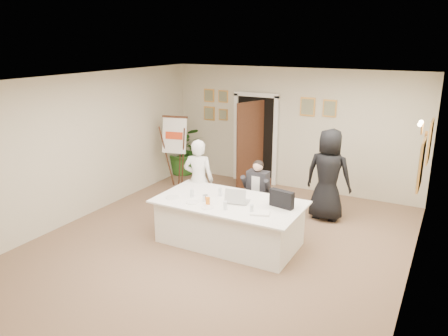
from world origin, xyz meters
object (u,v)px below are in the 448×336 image
object	(u,v)px
oj_glass	(208,201)
seated_man	(257,193)
standing_woman	(328,175)
conference_table	(229,222)
standing_man	(199,180)
potted_palm	(184,150)
steel_jug	(205,198)
flip_chart	(176,155)
laptop_bag	(282,199)
paper_stack	(260,213)
laptop	(239,194)

from	to	relation	value
oj_glass	seated_man	bearing A→B (deg)	76.34
seated_man	standing_woman	bearing A→B (deg)	24.56
conference_table	standing_man	world-z (taller)	standing_man
conference_table	potted_palm	bearing A→B (deg)	133.66
conference_table	potted_palm	size ratio (longest dim) A/B	1.93
oj_glass	steel_jug	distance (m)	0.18
steel_jug	flip_chart	bearing A→B (deg)	133.09
potted_palm	steel_jug	bearing A→B (deg)	-51.80
potted_palm	conference_table	bearing A→B (deg)	-46.34
laptop_bag	oj_glass	size ratio (longest dim) A/B	3.16
standing_man	potted_palm	distance (m)	3.06
standing_man	laptop_bag	world-z (taller)	standing_man
flip_chart	paper_stack	size ratio (longest dim) A/B	5.59
paper_stack	laptop_bag	bearing A→B (deg)	65.53
flip_chart	paper_stack	xyz separation A→B (m)	(3.19, -2.37, 0.01)
standing_man	standing_woman	distance (m)	2.50
flip_chart	oj_glass	bearing A→B (deg)	-46.82
conference_table	paper_stack	size ratio (longest dim) A/B	8.32
potted_palm	steel_jug	world-z (taller)	potted_palm
flip_chart	paper_stack	distance (m)	3.98
flip_chart	standing_man	bearing A→B (deg)	-43.92
oj_glass	steel_jug	xyz separation A→B (m)	(-0.12, 0.13, -0.01)
paper_stack	oj_glass	xyz separation A→B (m)	(-0.92, -0.05, 0.05)
conference_table	standing_man	bearing A→B (deg)	146.80
flip_chart	steel_jug	size ratio (longest dim) A/B	15.24
laptop	standing_man	bearing A→B (deg)	140.26
conference_table	steel_jug	xyz separation A→B (m)	(-0.36, -0.20, 0.44)
laptop	steel_jug	size ratio (longest dim) A/B	3.38
flip_chart	oj_glass	size ratio (longest dim) A/B	12.90
flip_chart	potted_palm	distance (m)	1.05
standing_man	laptop_bag	bearing A→B (deg)	148.74
conference_table	laptop	distance (m)	0.55
standing_woman	oj_glass	distance (m)	2.60
paper_stack	laptop	bearing A→B (deg)	149.90
standing_woman	laptop	world-z (taller)	standing_woman
standing_man	paper_stack	size ratio (longest dim) A/B	5.34
seated_man	laptop_bag	world-z (taller)	seated_man
standing_man	steel_jug	bearing A→B (deg)	111.13
conference_table	flip_chart	xyz separation A→B (m)	(-2.51, 2.10, 0.38)
standing_woman	conference_table	bearing A→B (deg)	59.14
seated_man	laptop	xyz separation A→B (m)	(0.08, -0.93, 0.28)
laptop_bag	steel_jug	world-z (taller)	laptop_bag
laptop	potted_palm	bearing A→B (deg)	123.95
conference_table	oj_glass	xyz separation A→B (m)	(-0.23, -0.32, 0.45)
standing_man	conference_table	bearing A→B (deg)	130.53
standing_man	steel_jug	xyz separation A→B (m)	(0.66, -0.86, 0.03)
seated_man	laptop	distance (m)	0.97
flip_chart	potted_palm	xyz separation A→B (m)	(-0.41, 0.96, -0.13)
steel_jug	standing_woman	bearing A→B (deg)	53.18
flip_chart	potted_palm	world-z (taller)	flip_chart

